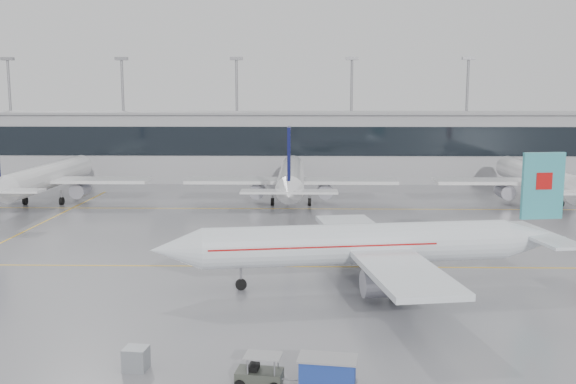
{
  "coord_description": "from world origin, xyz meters",
  "views": [
    {
      "loc": [
        1.4,
        -56.07,
        15.18
      ],
      "look_at": [
        0.0,
        12.0,
        5.0
      ],
      "focal_mm": 40.0,
      "sensor_mm": 36.0,
      "label": 1
    }
  ],
  "objects_px": {
    "air_canada_jet": "(373,244)",
    "baggage_tug": "(259,375)",
    "gse_unit": "(136,359)",
    "baggage_cart": "(328,372)"
  },
  "relations": [
    {
      "from": "air_canada_jet",
      "to": "baggage_tug",
      "type": "distance_m",
      "value": 20.54
    },
    {
      "from": "gse_unit",
      "to": "baggage_cart",
      "type": "bearing_deg",
      "value": -7.33
    },
    {
      "from": "air_canada_jet",
      "to": "gse_unit",
      "type": "bearing_deg",
      "value": 38.92
    },
    {
      "from": "gse_unit",
      "to": "air_canada_jet",
      "type": "bearing_deg",
      "value": 53.92
    },
    {
      "from": "air_canada_jet",
      "to": "baggage_cart",
      "type": "height_order",
      "value": "air_canada_jet"
    },
    {
      "from": "baggage_cart",
      "to": "air_canada_jet",
      "type": "bearing_deg",
      "value": 85.16
    },
    {
      "from": "baggage_cart",
      "to": "gse_unit",
      "type": "distance_m",
      "value": 10.91
    },
    {
      "from": "baggage_tug",
      "to": "baggage_cart",
      "type": "xyz_separation_m",
      "value": [
        3.56,
        -0.52,
        0.47
      ]
    },
    {
      "from": "air_canada_jet",
      "to": "baggage_cart",
      "type": "bearing_deg",
      "value": 67.89
    },
    {
      "from": "baggage_tug",
      "to": "air_canada_jet",
      "type": "bearing_deg",
      "value": 75.01
    }
  ]
}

